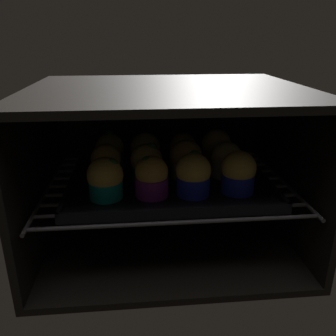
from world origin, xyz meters
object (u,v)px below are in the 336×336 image
at_px(baking_tray, 168,180).
at_px(muffin_row1_col3, 226,161).
at_px(muffin_row0_col3, 238,172).
at_px(muffin_row2_col2, 183,150).
at_px(muffin_row1_col1, 147,163).
at_px(muffin_row2_col3, 216,147).
at_px(muffin_row2_col0, 110,151).
at_px(muffin_row0_col1, 152,177).
at_px(muffin_row2_col1, 145,150).
at_px(muffin_row1_col0, 106,164).
at_px(muffin_row0_col0, 106,179).
at_px(muffin_row1_col2, 186,160).
at_px(muffin_row0_col2, 193,175).

xyz_separation_m(baking_tray, muffin_row1_col3, (0.13, 0.00, 0.04)).
xyz_separation_m(muffin_row0_col3, muffin_row2_col2, (-0.09, 0.17, -0.01)).
xyz_separation_m(muffin_row0_col3, muffin_row1_col3, (-0.00, 0.09, -0.01)).
distance_m(muffin_row0_col3, muffin_row1_col1, 0.20).
distance_m(baking_tray, muffin_row2_col3, 0.16).
bearing_deg(muffin_row1_col1, muffin_row2_col0, 132.82).
height_order(baking_tray, muffin_row0_col1, muffin_row0_col1).
bearing_deg(muffin_row1_col1, muffin_row0_col1, -85.73).
bearing_deg(muffin_row2_col1, muffin_row1_col0, -133.66).
relative_size(baking_tray, muffin_row2_col0, 4.89).
bearing_deg(muffin_row0_col3, muffin_row1_col3, 91.25).
bearing_deg(muffin_row2_col1, baking_tray, -62.24).
bearing_deg(muffin_row0_col0, muffin_row0_col3, 0.45).
height_order(muffin_row0_col0, muffin_row1_col1, muffin_row1_col1).
relative_size(muffin_row1_col0, muffin_row1_col2, 0.98).
distance_m(muffin_row2_col0, muffin_row2_col3, 0.26).
bearing_deg(baking_tray, muffin_row2_col2, 62.04).
relative_size(muffin_row0_col3, muffin_row1_col1, 1.03).
bearing_deg(muffin_row0_col0, muffin_row1_col2, 28.36).
bearing_deg(muffin_row1_col3, muffin_row0_col0, -161.09).
bearing_deg(muffin_row0_col1, muffin_row1_col2, 48.05).
distance_m(muffin_row2_col0, muffin_row2_col1, 0.09).
height_order(baking_tray, muffin_row2_col0, muffin_row2_col0).
distance_m(muffin_row1_col2, muffin_row2_col0, 0.20).
xyz_separation_m(muffin_row0_col3, muffin_row1_col2, (-0.09, 0.09, -0.00)).
bearing_deg(muffin_row2_col1, muffin_row2_col3, -0.61).
xyz_separation_m(muffin_row1_col3, muffin_row2_col3, (-0.00, 0.09, 0.00)).
xyz_separation_m(muffin_row0_col3, muffin_row2_col0, (-0.27, 0.18, -0.00)).
xyz_separation_m(muffin_row0_col2, muffin_row2_col2, (0.00, 0.18, -0.01)).
bearing_deg(muffin_row1_col2, muffin_row1_col0, -177.96).
height_order(muffin_row0_col1, muffin_row0_col2, muffin_row0_col2).
distance_m(muffin_row0_col3, muffin_row2_col3, 0.18).
bearing_deg(muffin_row0_col2, muffin_row2_col1, 116.39).
distance_m(muffin_row1_col3, muffin_row2_col3, 0.09).
distance_m(muffin_row1_col1, muffin_row2_col1, 0.09).
height_order(muffin_row1_col2, muffin_row2_col0, muffin_row2_col0).
distance_m(muffin_row1_col0, muffin_row1_col2, 0.18).
height_order(muffin_row0_col1, muffin_row2_col0, muffin_row2_col0).
bearing_deg(muffin_row0_col2, muffin_row0_col3, 1.76).
xyz_separation_m(baking_tray, muffin_row0_col3, (0.14, -0.09, 0.05)).
relative_size(muffin_row0_col3, muffin_row2_col2, 1.10).
xyz_separation_m(muffin_row0_col0, muffin_row2_col0, (-0.00, 0.18, -0.00)).
relative_size(muffin_row1_col1, muffin_row2_col2, 1.07).
distance_m(muffin_row0_col0, muffin_row2_col2, 0.25).
relative_size(muffin_row0_col3, muffin_row2_col3, 1.01).
xyz_separation_m(baking_tray, muffin_row1_col1, (-0.05, -0.00, 0.04)).
relative_size(muffin_row1_col0, muffin_row2_col2, 1.06).
bearing_deg(muffin_row0_col1, muffin_row2_col3, 46.11).
bearing_deg(muffin_row2_col1, muffin_row1_col3, -26.29).
distance_m(muffin_row0_col2, muffin_row2_col0, 0.25).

